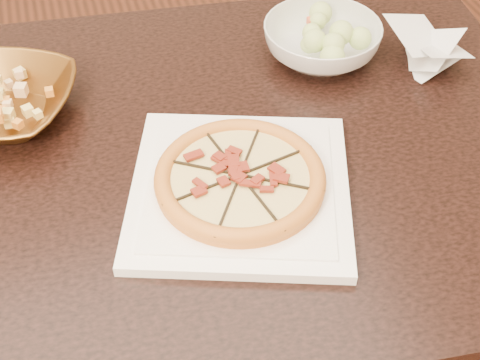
% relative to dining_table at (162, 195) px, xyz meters
% --- Properties ---
extents(floor, '(4.00, 4.00, 0.02)m').
position_rel_dining_table_xyz_m(floor, '(-0.12, 0.16, -0.66)').
color(floor, '#5A2B1B').
rests_on(floor, ground).
extents(dining_table, '(1.46, 1.02, 0.75)m').
position_rel_dining_table_xyz_m(dining_table, '(0.00, 0.00, 0.00)').
color(dining_table, black).
rests_on(dining_table, floor).
extents(plate, '(0.42, 0.42, 0.02)m').
position_rel_dining_table_xyz_m(plate, '(0.10, -0.13, 0.11)').
color(plate, white).
rests_on(plate, dining_table).
extents(pizza, '(0.26, 0.26, 0.03)m').
position_rel_dining_table_xyz_m(pizza, '(0.10, -0.13, 0.14)').
color(pizza, orange).
rests_on(pizza, plate).
extents(bronze_bowl, '(0.33, 0.33, 0.06)m').
position_rel_dining_table_xyz_m(bronze_bowl, '(-0.23, 0.16, 0.13)').
color(bronze_bowl, brown).
rests_on(bronze_bowl, dining_table).
extents(salad_bowl, '(0.25, 0.25, 0.07)m').
position_rel_dining_table_xyz_m(salad_bowl, '(0.36, 0.18, 0.14)').
color(salad_bowl, silver).
rests_on(salad_bowl, dining_table).
extents(salad, '(0.08, 0.12, 0.04)m').
position_rel_dining_table_xyz_m(salad, '(0.35, 0.18, 0.19)').
color(salad, '#B3C56C').
rests_on(salad, salad_bowl).
extents(cling_film, '(0.18, 0.15, 0.05)m').
position_rel_dining_table_xyz_m(cling_film, '(0.54, 0.11, 0.13)').
color(cling_film, white).
rests_on(cling_film, dining_table).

